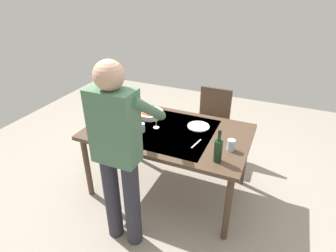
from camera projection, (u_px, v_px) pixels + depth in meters
The scene contains 13 objects.
ground_plane at pixel (168, 188), 3.25m from camera, with size 6.00×6.00×0.00m, color #9E9384.
dining_table at pixel (168, 136), 2.91m from camera, with size 1.65×0.99×0.77m.
chair_near at pixel (212, 119), 3.62m from camera, with size 0.40×0.40×0.91m.
person_server at pixel (118, 150), 2.21m from camera, with size 0.42×0.61×1.69m.
wine_bottle at pixel (218, 150), 2.36m from camera, with size 0.07×0.07×0.30m.
wine_glass_left at pixel (156, 119), 2.87m from camera, with size 0.07×0.07×0.15m.
water_cup_near_left at pixel (231, 145), 2.54m from camera, with size 0.07×0.07×0.11m, color silver.
water_cup_near_right at pixel (132, 122), 2.93m from camera, with size 0.07×0.07×0.11m, color silver.
water_cup_far_left at pixel (142, 128), 2.83m from camera, with size 0.07×0.07×0.09m, color silver.
serving_bowl_pasta at pixel (150, 113), 3.15m from camera, with size 0.30×0.30×0.07m.
dinner_plate_near at pixel (198, 126), 2.94m from camera, with size 0.23×0.23×0.01m, color white.
dinner_plate_far at pixel (124, 114), 3.20m from camera, with size 0.23×0.23×0.01m, color white.
table_fork at pixel (196, 144), 2.65m from camera, with size 0.01×0.18×0.01m, color silver.
Camera 1 is at (-0.99, 2.30, 2.19)m, focal length 30.05 mm.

